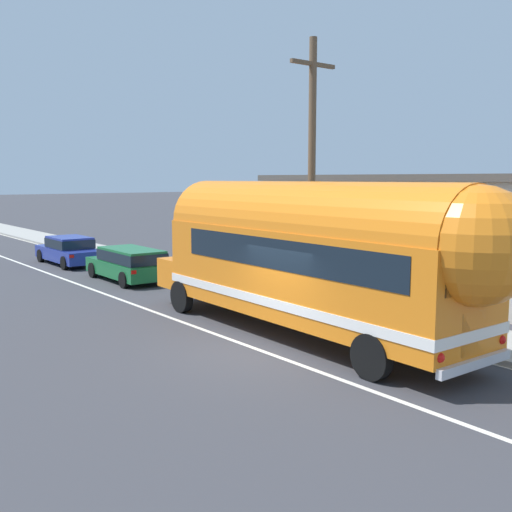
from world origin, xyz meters
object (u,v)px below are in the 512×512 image
(utility_pole, at_px, (312,171))
(car_second, at_px, (69,249))
(painted_bus, at_px, (316,253))
(car_lead, at_px, (129,262))

(utility_pole, xyz_separation_m, car_second, (-2.39, 14.64, -3.68))
(painted_bus, bearing_deg, utility_pole, 48.63)
(car_lead, height_order, car_second, same)
(utility_pole, height_order, car_lead, utility_pole)
(utility_pole, height_order, car_second, utility_pole)
(painted_bus, xyz_separation_m, car_lead, (0.21, 11.21, -1.51))
(utility_pole, xyz_separation_m, car_lead, (-2.26, 8.40, -3.63))
(painted_bus, distance_m, car_second, 17.52)
(painted_bus, bearing_deg, car_second, 89.73)
(car_lead, distance_m, car_second, 6.24)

